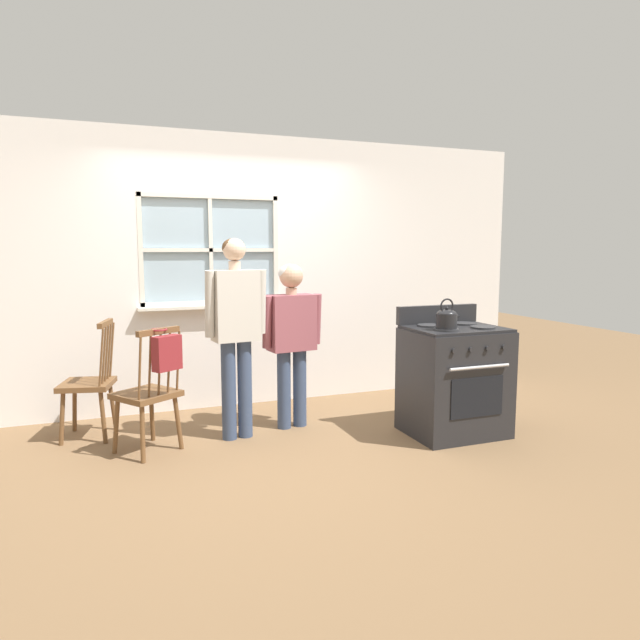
# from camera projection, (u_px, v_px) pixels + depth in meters

# --- Properties ---
(ground_plane) EXTENTS (16.00, 16.00, 0.00)m
(ground_plane) POSITION_uv_depth(u_px,v_px,m) (277.00, 448.00, 4.56)
(ground_plane) COLOR brown
(wall_back) EXTENTS (6.40, 0.16, 2.70)m
(wall_back) POSITION_uv_depth(u_px,v_px,m) (237.00, 274.00, 5.70)
(wall_back) COLOR white
(wall_back) RESTS_ON ground_plane
(chair_by_window) EXTENTS (0.57, 0.57, 0.99)m
(chair_by_window) POSITION_uv_depth(u_px,v_px,m) (148.00, 395.00, 4.42)
(chair_by_window) COLOR brown
(chair_by_window) RESTS_ON ground_plane
(chair_near_wall) EXTENTS (0.49, 0.50, 0.99)m
(chair_near_wall) POSITION_uv_depth(u_px,v_px,m) (90.00, 384.00, 4.77)
(chair_near_wall) COLOR brown
(chair_near_wall) RESTS_ON ground_plane
(person_elderly_left) EXTENTS (0.53, 0.25, 1.67)m
(person_elderly_left) POSITION_uv_depth(u_px,v_px,m) (236.00, 321.00, 4.68)
(person_elderly_left) COLOR #384766
(person_elderly_left) RESTS_ON ground_plane
(person_teen_center) EXTENTS (0.56, 0.26, 1.45)m
(person_teen_center) POSITION_uv_depth(u_px,v_px,m) (292.00, 329.00, 5.00)
(person_teen_center) COLOR #384766
(person_teen_center) RESTS_ON ground_plane
(stove) EXTENTS (0.79, 0.68, 1.08)m
(stove) POSITION_uv_depth(u_px,v_px,m) (454.00, 379.00, 4.87)
(stove) COLOR #232326
(stove) RESTS_ON ground_plane
(kettle) EXTENTS (0.21, 0.17, 0.25)m
(kettle) POSITION_uv_depth(u_px,v_px,m) (447.00, 318.00, 4.62)
(kettle) COLOR black
(kettle) RESTS_ON stove
(potted_plant) EXTENTS (0.14, 0.14, 0.23)m
(potted_plant) POSITION_uv_depth(u_px,v_px,m) (233.00, 298.00, 5.62)
(potted_plant) COLOR #42474C
(potted_plant) RESTS_ON wall_back
(handbag) EXTENTS (0.25, 0.25, 0.31)m
(handbag) POSITION_uv_depth(u_px,v_px,m) (167.00, 352.00, 4.24)
(handbag) COLOR maroon
(handbag) RESTS_ON chair_by_window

